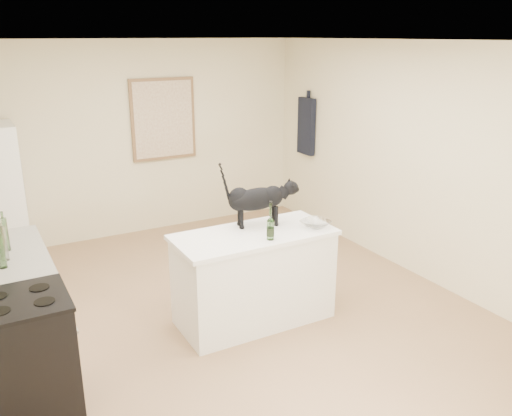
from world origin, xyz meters
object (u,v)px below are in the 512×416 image
(glass_bowl, at_px, (315,224))
(stove, at_px, (29,358))
(wine_bottle, at_px, (270,223))
(black_cat, at_px, (257,202))

(glass_bowl, bearing_deg, stove, -174.56)
(glass_bowl, bearing_deg, wine_bottle, -172.75)
(stove, relative_size, black_cat, 1.33)
(wine_bottle, distance_m, glass_bowl, 0.56)
(black_cat, relative_size, wine_bottle, 2.16)
(stove, bearing_deg, black_cat, 14.59)
(wine_bottle, xyz_separation_m, glass_bowl, (0.54, 0.07, -0.12))
(black_cat, bearing_deg, stove, -151.09)
(black_cat, height_order, wine_bottle, black_cat)
(stove, relative_size, wine_bottle, 2.87)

